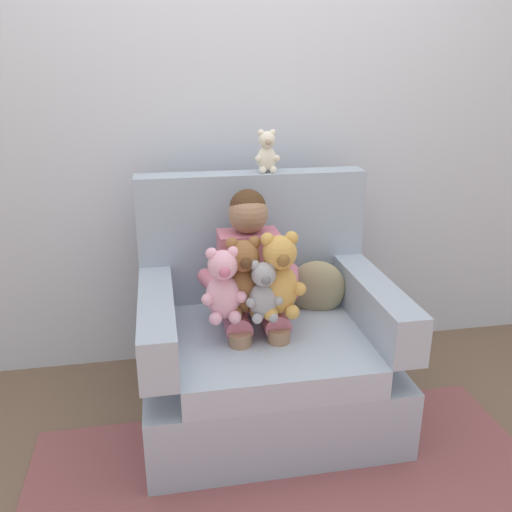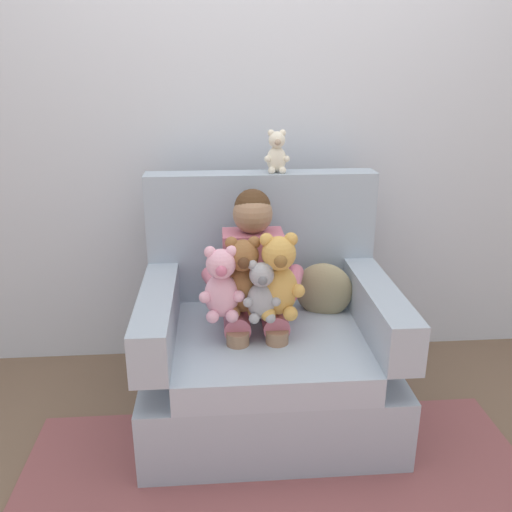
{
  "view_description": "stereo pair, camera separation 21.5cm",
  "coord_description": "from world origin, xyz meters",
  "views": [
    {
      "loc": [
        -0.43,
        -2.04,
        1.51
      ],
      "look_at": [
        -0.06,
        -0.05,
        0.79
      ],
      "focal_mm": 37.84,
      "sensor_mm": 36.0,
      "label": 1
    },
    {
      "loc": [
        -0.21,
        -2.07,
        1.51
      ],
      "look_at": [
        -0.06,
        -0.05,
        0.79
      ],
      "focal_mm": 37.84,
      "sensor_mm": 36.0,
      "label": 2
    }
  ],
  "objects": [
    {
      "name": "ground_plane",
      "position": [
        0.0,
        0.0,
        0.0
      ],
      "size": [
        8.0,
        8.0,
        0.0
      ],
      "primitive_type": "plane",
      "color": "brown"
    },
    {
      "name": "back_wall",
      "position": [
        0.0,
        0.65,
        1.3
      ],
      "size": [
        6.0,
        0.1,
        2.6
      ],
      "primitive_type": "cube",
      "color": "silver",
      "rests_on": "ground"
    },
    {
      "name": "armchair",
      "position": [
        0.0,
        0.05,
        0.33
      ],
      "size": [
        1.06,
        0.87,
        1.04
      ],
      "color": "#9EADBC",
      "rests_on": "ground"
    },
    {
      "name": "seated_child",
      "position": [
        -0.06,
        0.06,
        0.65
      ],
      "size": [
        0.45,
        0.39,
        0.82
      ],
      "rotation": [
        0.0,
        0.0,
        0.11
      ],
      "color": "#C66B7F",
      "rests_on": "armchair"
    },
    {
      "name": "plush_pink",
      "position": [
        -0.2,
        -0.1,
        0.69
      ],
      "size": [
        0.18,
        0.15,
        0.3
      ],
      "rotation": [
        0.0,
        0.0,
        -0.37
      ],
      "color": "#EAA8BC",
      "rests_on": "armchair"
    },
    {
      "name": "plush_brown",
      "position": [
        -0.11,
        -0.06,
        0.7
      ],
      "size": [
        0.19,
        0.16,
        0.33
      ],
      "rotation": [
        0.0,
        0.0,
        0.31
      ],
      "color": "brown",
      "rests_on": "armchair"
    },
    {
      "name": "plush_honey",
      "position": [
        0.03,
        -0.1,
        0.71
      ],
      "size": [
        0.21,
        0.17,
        0.35
      ],
      "rotation": [
        0.0,
        0.0,
        -0.02
      ],
      "color": "gold",
      "rests_on": "armchair"
    },
    {
      "name": "plush_grey",
      "position": [
        -0.04,
        -0.13,
        0.66
      ],
      "size": [
        0.15,
        0.12,
        0.25
      ],
      "rotation": [
        0.0,
        0.0,
        0.07
      ],
      "color": "#9E9EA3",
      "rests_on": "armchair"
    },
    {
      "name": "plush_cream_on_backrest",
      "position": [
        0.07,
        0.36,
        1.13
      ],
      "size": [
        0.12,
        0.09,
        0.19
      ],
      "rotation": [
        0.0,
        0.0,
        0.13
      ],
      "color": "silver",
      "rests_on": "armchair"
    },
    {
      "name": "throw_pillow",
      "position": [
        0.27,
        0.16,
        0.54
      ],
      "size": [
        0.28,
        0.19,
        0.26
      ],
      "primitive_type": "ellipsoid",
      "rotation": [
        0.0,
        0.0,
        -0.29
      ],
      "color": "#998C66",
      "rests_on": "armchair"
    }
  ]
}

